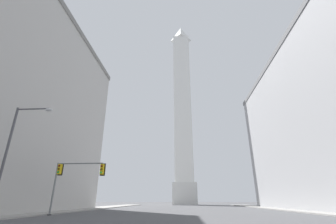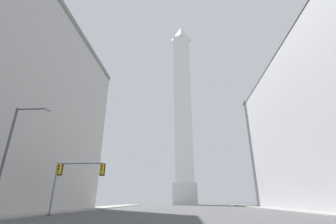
% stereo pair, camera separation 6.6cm
% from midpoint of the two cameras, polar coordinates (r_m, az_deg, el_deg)
% --- Properties ---
extents(sidewalk_left, '(5.00, 96.27, 0.15)m').
position_cam_midpoint_polar(sidewalk_left, '(34.30, -27.49, -21.60)').
color(sidewalk_left, gray).
rests_on(sidewalk_left, ground_plane).
extents(sidewalk_right, '(5.00, 96.27, 0.15)m').
position_cam_midpoint_polar(sidewalk_right, '(34.12, 35.76, -20.09)').
color(sidewalk_right, gray).
rests_on(sidewalk_right, ground_plane).
extents(obelisk, '(8.14, 8.14, 74.40)m').
position_cam_midpoint_polar(obelisk, '(87.99, 3.76, 1.33)').
color(obelisk, silver).
rests_on(obelisk, ground_plane).
extents(traffic_light_mid_left, '(5.60, 0.53, 5.36)m').
position_cam_midpoint_polar(traffic_light_mid_left, '(27.49, -23.01, -14.34)').
color(traffic_light_mid_left, slate).
rests_on(traffic_light_mid_left, ground_plane).
extents(street_lamp, '(3.24, 0.36, 8.94)m').
position_cam_midpoint_polar(street_lamp, '(22.31, -34.64, -7.38)').
color(street_lamp, '#4C4C51').
rests_on(street_lamp, ground_plane).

